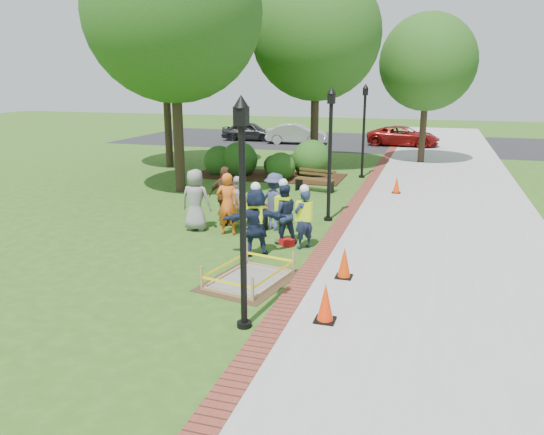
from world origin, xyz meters
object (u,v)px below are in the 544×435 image
(hivis_worker_a, at_px, (256,220))
(hivis_worker_c, at_px, (283,212))
(wet_concrete_pad, at_px, (250,272))
(hivis_worker_b, at_px, (304,217))
(bench_near, at_px, (245,220))
(cone_front, at_px, (325,303))
(lamp_near, at_px, (242,198))

(hivis_worker_a, relative_size, hivis_worker_c, 1.06)
(wet_concrete_pad, height_order, hivis_worker_b, hivis_worker_b)
(bench_near, distance_m, hivis_worker_a, 2.68)
(hivis_worker_c, bearing_deg, cone_front, -64.72)
(lamp_near, distance_m, hivis_worker_b, 5.19)
(wet_concrete_pad, distance_m, hivis_worker_b, 2.88)
(lamp_near, bearing_deg, hivis_worker_a, 105.74)
(hivis_worker_b, bearing_deg, hivis_worker_a, -138.19)
(wet_concrete_pad, bearing_deg, bench_near, 111.29)
(wet_concrete_pad, bearing_deg, cone_front, -36.66)
(lamp_near, bearing_deg, cone_front, 24.78)
(wet_concrete_pad, relative_size, hivis_worker_a, 1.33)
(bench_near, bearing_deg, hivis_worker_c, -36.48)
(cone_front, distance_m, lamp_near, 2.61)
(cone_front, distance_m, hivis_worker_c, 5.03)
(hivis_worker_b, bearing_deg, lamp_near, -89.14)
(wet_concrete_pad, xyz_separation_m, bench_near, (-1.60, 4.12, 0.03))
(cone_front, bearing_deg, hivis_worker_a, 127.14)
(cone_front, height_order, hivis_worker_c, hivis_worker_c)
(cone_front, xyz_separation_m, lamp_near, (-1.41, -0.65, 2.10))
(cone_front, bearing_deg, lamp_near, -155.22)
(bench_near, distance_m, hivis_worker_c, 2.04)
(lamp_near, height_order, hivis_worker_c, lamp_near)
(lamp_near, height_order, hivis_worker_b, lamp_near)
(bench_near, xyz_separation_m, cone_front, (3.68, -5.66, 0.12))
(hivis_worker_a, bearing_deg, wet_concrete_pad, -75.82)
(cone_front, xyz_separation_m, hivis_worker_c, (-2.13, 4.52, 0.54))
(bench_near, xyz_separation_m, hivis_worker_a, (1.15, -2.32, 0.71))
(cone_front, distance_m, hivis_worker_b, 4.56)
(wet_concrete_pad, distance_m, lamp_near, 3.21)
(bench_near, bearing_deg, cone_front, -56.97)
(lamp_near, bearing_deg, hivis_worker_c, 98.00)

